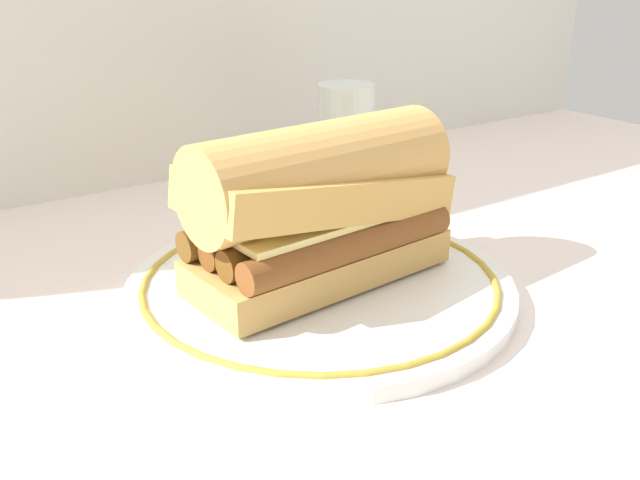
# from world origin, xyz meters

# --- Properties ---
(ground_plane) EXTENTS (1.50, 1.50, 0.00)m
(ground_plane) POSITION_xyz_m (0.00, 0.00, 0.00)
(ground_plane) COLOR silver
(plate) EXTENTS (0.30, 0.30, 0.01)m
(plate) POSITION_xyz_m (0.01, 0.04, 0.01)
(plate) COLOR white
(plate) RESTS_ON ground_plane
(sausage_sandwich) EXTENTS (0.21, 0.11, 0.12)m
(sausage_sandwich) POSITION_xyz_m (0.01, 0.04, 0.07)
(sausage_sandwich) COLOR tan
(sausage_sandwich) RESTS_ON plate
(drinking_glass) EXTENTS (0.06, 0.06, 0.12)m
(drinking_glass) POSITION_xyz_m (0.17, 0.22, 0.05)
(drinking_glass) COLOR silver
(drinking_glass) RESTS_ON ground_plane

